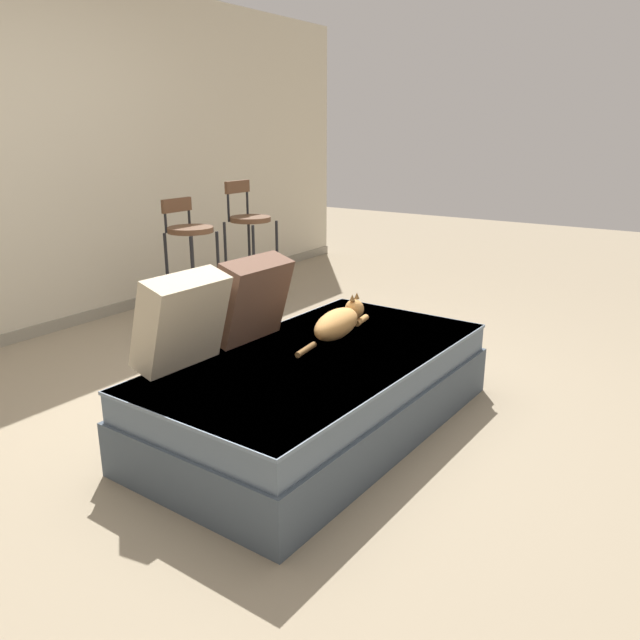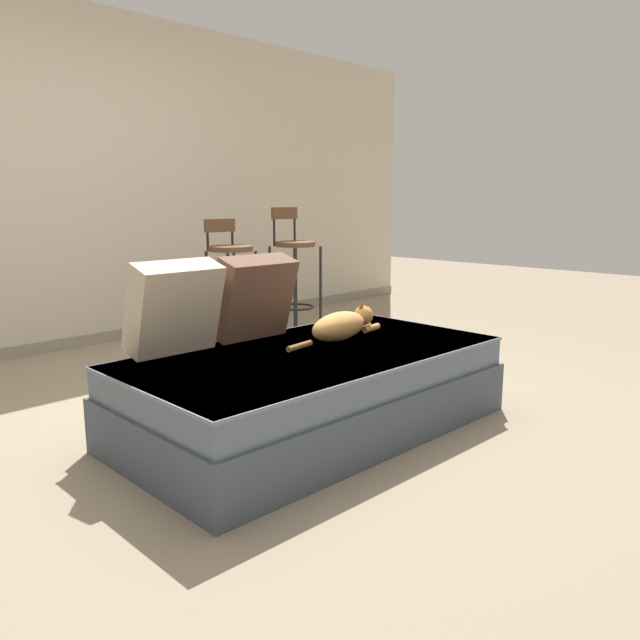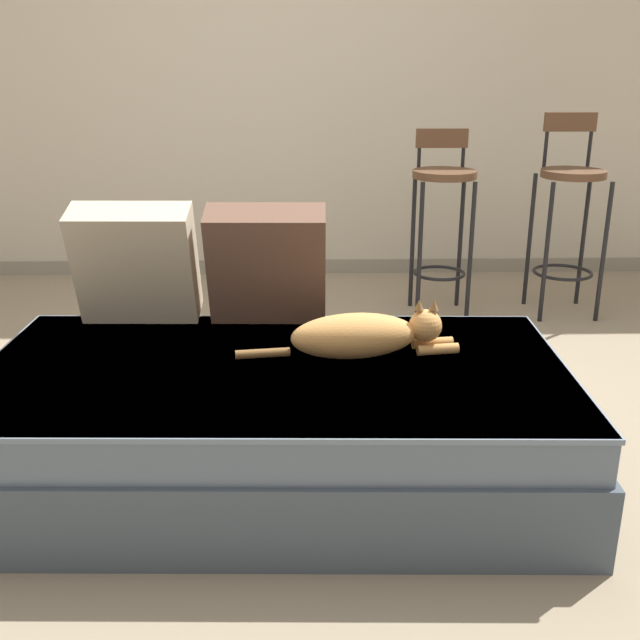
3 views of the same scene
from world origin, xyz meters
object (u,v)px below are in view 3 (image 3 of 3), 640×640
throw_pillow_corner (136,264)px  bar_stool_by_doorway (569,203)px  cat (363,335)px  throw_pillow_middle (267,264)px  bar_stool_near_window (443,202)px  couch (276,421)px

throw_pillow_corner → bar_stool_by_doorway: 2.44m
cat → bar_stool_by_doorway: bearing=53.4°
throw_pillow_middle → cat: size_ratio=0.61×
bar_stool_near_window → bar_stool_by_doorway: bar_stool_by_doorway is taller
couch → throw_pillow_corner: bearing=140.4°
throw_pillow_corner → bar_stool_near_window: 1.90m
bar_stool_near_window → throw_pillow_middle: bearing=-123.5°
couch → throw_pillow_middle: bearing=95.0°
throw_pillow_corner → bar_stool_near_window: size_ratio=0.46×
bar_stool_by_doorway → throw_pillow_corner: bearing=-147.2°
throw_pillow_corner → bar_stool_by_doorway: bar_stool_by_doorway is taller
couch → bar_stool_by_doorway: bar_stool_by_doorway is taller
couch → bar_stool_near_window: 1.99m
couch → throw_pillow_corner: size_ratio=4.26×
bar_stool_by_doorway → throw_pillow_middle: bearing=-139.7°
throw_pillow_corner → bar_stool_near_window: (1.37, 1.32, -0.02)m
couch → bar_stool_by_doorway: bearing=48.7°
bar_stool_by_doorway → cat: bearing=-126.6°
throw_pillow_corner → throw_pillow_middle: 0.48m
throw_pillow_corner → bar_stool_near_window: bearing=44.1°
cat → bar_stool_near_window: size_ratio=0.75×
throw_pillow_corner → bar_stool_near_window: bar_stool_near_window is taller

